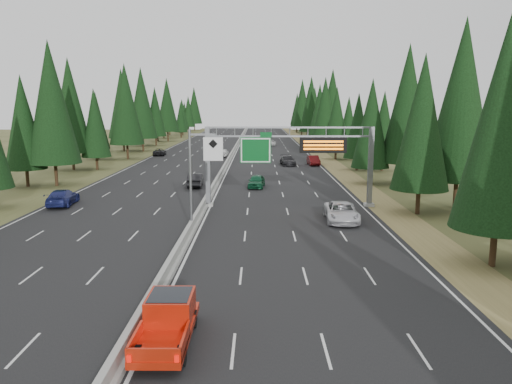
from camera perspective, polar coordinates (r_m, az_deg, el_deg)
road at (r=93.94m, az=-2.96°, el=3.80°), size 32.00×260.00×0.08m
shoulder_right at (r=94.63m, az=7.89°, el=3.76°), size 3.60×260.00×0.06m
shoulder_left at (r=96.59m, az=-13.58°, el=3.70°), size 3.60×260.00×0.06m
median_barrier at (r=93.90m, az=-2.96°, el=4.03°), size 0.70×260.00×0.85m
sign_gantry at (r=48.52m, az=4.59°, el=4.37°), size 16.75×0.98×7.80m
hov_sign_pole at (r=38.87m, az=-6.66°, el=2.19°), size 2.80×0.50×8.00m
tree_row_right at (r=84.13m, az=11.98°, el=9.22°), size 11.29×241.24×18.99m
tree_row_left at (r=80.00m, az=-19.77°, el=8.95°), size 11.81×242.84×18.90m
silver_minivan at (r=43.23m, az=9.74°, el=-2.28°), size 2.96×5.96×1.63m
red_pickup at (r=21.91m, az=-9.93°, el=-13.85°), size 2.01×5.62×1.83m
car_ahead_green at (r=60.42m, az=0.06°, el=1.25°), size 2.26×4.68×1.54m
car_ahead_dkred at (r=84.03m, az=6.58°, el=3.61°), size 1.91×4.88×1.58m
car_ahead_dkgrey at (r=83.53m, az=3.64°, el=3.61°), size 2.59×5.54×1.56m
car_ahead_white at (r=125.07m, az=1.78°, el=5.62°), size 2.39×4.82×1.31m
car_ahead_far at (r=132.43m, az=1.08°, el=5.88°), size 2.13×4.41×1.45m
car_onc_near at (r=61.58m, az=-6.93°, el=1.38°), size 1.91×4.99×1.62m
car_onc_blue at (r=53.16m, az=-21.24°, el=-0.57°), size 2.79×5.72×1.60m
car_onc_white at (r=97.56m, az=-3.73°, el=4.51°), size 2.06×4.72×1.59m
car_onc_far at (r=101.89m, az=-10.96°, el=4.52°), size 2.69×5.14×1.38m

